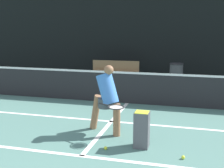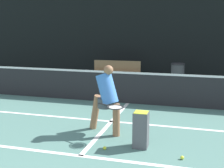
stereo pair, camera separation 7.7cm
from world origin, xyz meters
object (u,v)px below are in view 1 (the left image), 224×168
object	(u,v)px
ball_hopper	(142,129)
courtside_bench	(115,70)
player_practicing	(107,97)
trash_bin	(176,75)

from	to	relation	value
ball_hopper	courtside_bench	bearing A→B (deg)	108.92
player_practicing	trash_bin	size ratio (longest dim) A/B	1.68
player_practicing	ball_hopper	xyz separation A→B (m)	(0.86, -0.58, -0.43)
courtside_bench	trash_bin	size ratio (longest dim) A/B	2.13
ball_hopper	courtside_bench	xyz separation A→B (m)	(-2.14, 6.25, 0.11)
ball_hopper	trash_bin	distance (m)	5.89
trash_bin	courtside_bench	bearing A→B (deg)	171.18
ball_hopper	player_practicing	bearing A→B (deg)	146.14
courtside_bench	ball_hopper	bearing A→B (deg)	-74.00
ball_hopper	trash_bin	bearing A→B (deg)	87.36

